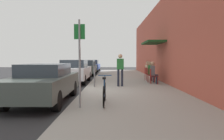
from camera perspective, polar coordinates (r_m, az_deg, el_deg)
The scene contains 17 objects.
ground_plane at distance 10.08m, azimuth -7.51°, elevation -6.01°, with size 60.00×60.00×0.00m, color #2D2D30.
sidewalk_slab at distance 11.99m, azimuth 4.56°, elevation -4.26°, with size 4.50×32.00×0.12m, color #9E9B93.
building_facade at distance 12.37m, azimuth 15.85°, elevation 8.09°, with size 1.40×32.00×5.39m.
parked_car_0 at distance 8.19m, azimuth -17.20°, elevation -3.07°, with size 1.80×4.40×1.39m.
parked_car_1 at distance 14.25m, azimuth -9.65°, elevation -0.27°, with size 1.80×4.40×1.50m.
parked_car_2 at distance 20.42m, azimuth -6.64°, elevation 0.65°, with size 1.80×4.40×1.43m.
parked_car_3 at distance 26.22m, azimuth -5.11°, elevation 1.16°, with size 1.80×4.40×1.42m.
parking_meter at distance 11.14m, azimuth -4.39°, elevation -0.54°, with size 0.12×0.10×1.32m.
street_sign at distance 6.42m, azimuth -8.30°, elevation 3.54°, with size 0.32×0.06×2.60m.
bicycle_0 at distance 6.94m, azimuth -1.77°, elevation -6.09°, with size 0.46×1.71×0.90m.
cafe_chair_0 at distance 12.68m, azimuth 10.93°, elevation -1.35°, with size 0.46×0.46×0.87m.
seated_patron_0 at distance 12.68m, azimuth 11.21°, elevation -0.48°, with size 0.44×0.37×1.29m.
cafe_chair_1 at distance 13.55m, azimuth 10.24°, elevation -1.06°, with size 0.49×0.49×0.87m.
seated_patron_1 at distance 13.55m, azimuth 10.50°, elevation -0.25°, with size 0.46×0.40×1.29m.
cafe_chair_2 at distance 14.42m, azimuth 9.64°, elevation -0.81°, with size 0.50×0.50×0.87m.
seated_patron_2 at distance 14.43m, azimuth 9.87°, elevation -0.05°, with size 0.46×0.40×1.29m.
pedestrian_standing at distance 11.35m, azimuth 2.46°, elevation 0.71°, with size 0.36×0.22×1.70m.
Camera 1 is at (1.36, -9.86, 1.58)m, focal length 34.56 mm.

